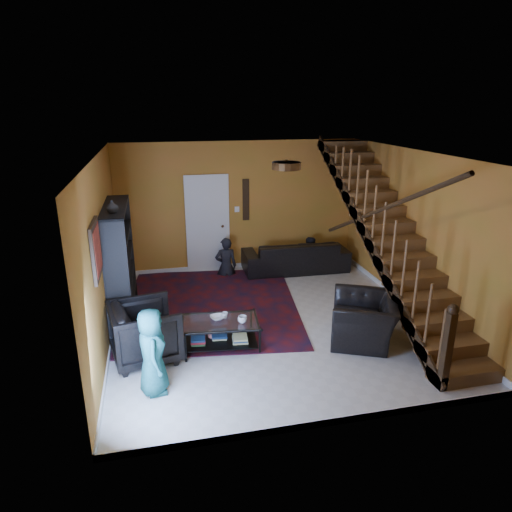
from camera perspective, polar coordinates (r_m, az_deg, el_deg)
The scene contains 21 objects.
floor at distance 7.90m, azimuth 1.73°, elevation -8.10°, with size 5.50×5.50×0.00m, color beige.
room at distance 8.89m, azimuth -8.80°, elevation -4.79°, with size 5.50×5.50×5.50m.
staircase at distance 8.16m, azimuth 16.45°, elevation 2.54°, with size 0.95×5.02×3.18m.
bookshelf at distance 7.89m, azimuth -16.50°, elevation -1.33°, with size 0.35×1.80×2.00m.
door at distance 9.94m, azimuth -6.06°, elevation 3.81°, with size 0.82×0.05×2.05m, color silver.
framed_picture at distance 6.25m, azimuth -19.37°, elevation 0.73°, with size 0.04×0.74×0.74m, color #9C321C.
wall_hanging at distance 9.95m, azimuth -1.27°, elevation 7.04°, with size 0.14×0.03×0.90m, color black.
ceiling_fixture at distance 6.34m, azimuth 3.81°, elevation 11.19°, with size 0.40×0.40×0.10m, color #3F2814.
rug at distance 8.49m, azimuth -5.70°, elevation -6.13°, with size 3.12×3.56×0.02m, color #4A0D0E.
sofa at distance 10.12m, azimuth 4.93°, elevation 0.04°, with size 2.30×0.90×0.67m, color black.
armchair_left at distance 6.83m, azimuth -13.68°, elevation -9.20°, with size 0.91×0.94×0.85m, color black.
armchair_right at distance 7.35m, azimuth 13.32°, elevation -7.71°, with size 1.09×0.95×0.71m, color black.
person_adult_a at distance 9.88m, azimuth -3.76°, elevation -1.29°, with size 0.47×0.31×1.28m, color black.
person_adult_b at distance 10.33m, azimuth 6.57°, elevation -0.77°, with size 0.57×0.45×1.18m, color black.
person_child at distance 6.01m, azimuth -12.85°, elevation -11.58°, with size 0.57×0.37×1.16m, color #1B6569.
coffee_table at distance 7.03m, azimuth -4.51°, elevation -9.48°, with size 1.22×0.79×0.44m.
cup_a at distance 6.85m, azimuth -1.71°, elevation -7.93°, with size 0.13×0.13×0.11m, color #999999.
cup_b at distance 7.01m, azimuth -3.92°, elevation -7.39°, with size 0.09×0.09×0.09m, color #999999.
bowl at distance 6.99m, azimuth -4.87°, elevation -7.68°, with size 0.21×0.21×0.05m, color #999999.
vase at distance 7.11m, azimuth -17.55°, elevation 5.91°, with size 0.18×0.18×0.19m, color #999999.
popcorn_bucket at distance 7.20m, azimuth -5.47°, elevation -10.12°, with size 0.14×0.14×0.16m, color red.
Camera 1 is at (-1.79, -6.82, 3.57)m, focal length 32.00 mm.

